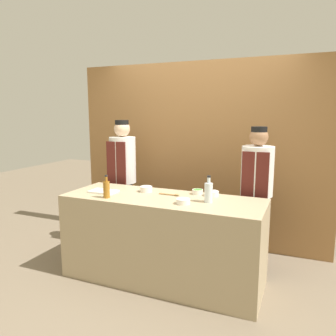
{
  "coord_description": "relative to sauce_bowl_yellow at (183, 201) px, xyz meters",
  "views": [
    {
      "loc": [
        1.32,
        -2.96,
        1.74
      ],
      "look_at": [
        0.0,
        0.15,
        1.18
      ],
      "focal_mm": 35.0,
      "sensor_mm": 36.0,
      "label": 1
    }
  ],
  "objects": [
    {
      "name": "chef_right",
      "position": [
        0.56,
        0.79,
        -0.06
      ],
      "size": [
        0.35,
        0.35,
        1.6
      ],
      "color": "#28282D",
      "rests_on": "ground_plane"
    },
    {
      "name": "bottle_clear",
      "position": [
        0.2,
        0.15,
        0.07
      ],
      "size": [
        0.08,
        0.08,
        0.26
      ],
      "color": "silver",
      "rests_on": "counter"
    },
    {
      "name": "sauce_bowl_brown",
      "position": [
        0.17,
        0.4,
        0.0
      ],
      "size": [
        0.14,
        0.14,
        0.05
      ],
      "color": "white",
      "rests_on": "counter"
    },
    {
      "name": "sauce_bowl_yellow",
      "position": [
        0.0,
        0.0,
        0.0
      ],
      "size": [
        0.13,
        0.13,
        0.05
      ],
      "color": "white",
      "rests_on": "counter"
    },
    {
      "name": "chef_left",
      "position": [
        -1.13,
        0.79,
        -0.02
      ],
      "size": [
        0.34,
        0.34,
        1.66
      ],
      "color": "#28282D",
      "rests_on": "ground_plane"
    },
    {
      "name": "cutting_board",
      "position": [
        -0.96,
        0.09,
        -0.02
      ],
      "size": [
        0.29,
        0.19,
        0.02
      ],
      "color": "white",
      "rests_on": "counter"
    },
    {
      "name": "wooden_spoon",
      "position": [
        -0.22,
        0.25,
        -0.02
      ],
      "size": [
        0.23,
        0.04,
        0.02
      ],
      "color": "#B2844C",
      "rests_on": "counter"
    },
    {
      "name": "bottle_amber",
      "position": [
        -0.79,
        -0.09,
        0.06
      ],
      "size": [
        0.07,
        0.07,
        0.23
      ],
      "color": "#9E661E",
      "rests_on": "counter"
    },
    {
      "name": "sauce_bowl_green",
      "position": [
        0.01,
        0.41,
        -0.0
      ],
      "size": [
        0.11,
        0.11,
        0.05
      ],
      "color": "white",
      "rests_on": "counter"
    },
    {
      "name": "cabinet_wall",
      "position": [
        -0.28,
        1.37,
        0.28
      ],
      "size": [
        3.41,
        0.18,
        2.4
      ],
      "color": "olive",
      "rests_on": "ground_plane"
    },
    {
      "name": "sauce_bowl_orange",
      "position": [
        -0.54,
        0.3,
        0.01
      ],
      "size": [
        0.14,
        0.14,
        0.06
      ],
      "color": "white",
      "rests_on": "counter"
    },
    {
      "name": "counter",
      "position": [
        -0.28,
        0.15,
        -0.48
      ],
      "size": [
        2.06,
        0.73,
        0.9
      ],
      "color": "tan",
      "rests_on": "ground_plane"
    },
    {
      "name": "ground_plane",
      "position": [
        -0.28,
        0.15,
        -0.92
      ],
      "size": [
        14.0,
        14.0,
        0.0
      ],
      "primitive_type": "plane",
      "color": "#756651"
    }
  ]
}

